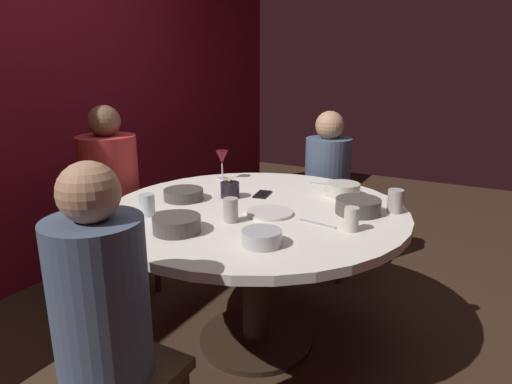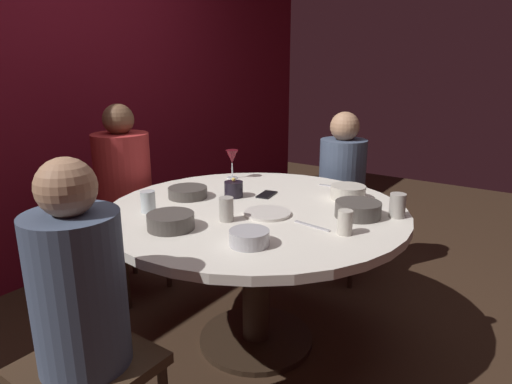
{
  "view_description": "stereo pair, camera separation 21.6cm",
  "coord_description": "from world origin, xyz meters",
  "px_view_note": "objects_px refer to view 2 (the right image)",
  "views": [
    {
      "loc": [
        -1.82,
        -1.01,
        1.42
      ],
      "look_at": [
        0.0,
        0.0,
        0.83
      ],
      "focal_mm": 31.31,
      "sensor_mm": 36.0,
      "label": 1
    },
    {
      "loc": [
        -1.7,
        -1.19,
        1.42
      ],
      "look_at": [
        0.0,
        0.0,
        0.83
      ],
      "focal_mm": 31.31,
      "sensor_mm": 36.0,
      "label": 2
    }
  ],
  "objects_px": {
    "dinner_plate": "(267,213)",
    "bowl_sauce_side": "(171,221)",
    "seated_diner_right": "(342,176)",
    "bowl_rice_portion": "(348,192)",
    "cup_center_front": "(397,205)",
    "dining_table": "(256,234)",
    "bowl_small_white": "(188,192)",
    "wine_glass": "(232,158)",
    "cell_phone": "(267,195)",
    "cup_near_candle": "(227,209)",
    "bowl_serving_large": "(249,238)",
    "seated_diner_left": "(79,295)",
    "seated_diner_back": "(123,180)",
    "bowl_salad_center": "(358,209)",
    "candle_holder": "(234,189)",
    "cup_by_right_diner": "(148,202)",
    "cup_by_left_diner": "(345,222)"
  },
  "relations": [
    {
      "from": "dining_table",
      "to": "cup_center_front",
      "type": "bearing_deg",
      "value": -67.05
    },
    {
      "from": "wine_glass",
      "to": "bowl_small_white",
      "type": "distance_m",
      "value": 0.47
    },
    {
      "from": "cup_center_front",
      "to": "cup_by_right_diner",
      "type": "bearing_deg",
      "value": 121.26
    },
    {
      "from": "dining_table",
      "to": "bowl_rice_portion",
      "type": "bearing_deg",
      "value": -37.25
    },
    {
      "from": "seated_diner_left",
      "to": "cell_phone",
      "type": "bearing_deg",
      "value": 3.66
    },
    {
      "from": "seated_diner_right",
      "to": "cup_near_candle",
      "type": "height_order",
      "value": "seated_diner_right"
    },
    {
      "from": "seated_diner_left",
      "to": "bowl_sauce_side",
      "type": "distance_m",
      "value": 0.56
    },
    {
      "from": "cell_phone",
      "to": "bowl_serving_large",
      "type": "relative_size",
      "value": 0.89
    },
    {
      "from": "seated_diner_back",
      "to": "bowl_salad_center",
      "type": "xyz_separation_m",
      "value": [
        0.16,
        -1.45,
        0.04
      ]
    },
    {
      "from": "wine_glass",
      "to": "cup_center_front",
      "type": "distance_m",
      "value": 1.08
    },
    {
      "from": "seated_diner_back",
      "to": "cell_phone",
      "type": "distance_m",
      "value": 0.94
    },
    {
      "from": "bowl_serving_large",
      "to": "cup_by_left_diner",
      "type": "bearing_deg",
      "value": -38.8
    },
    {
      "from": "wine_glass",
      "to": "bowl_rice_portion",
      "type": "bearing_deg",
      "value": -89.82
    },
    {
      "from": "candle_holder",
      "to": "bowl_rice_portion",
      "type": "relative_size",
      "value": 0.58
    },
    {
      "from": "candle_holder",
      "to": "bowl_sauce_side",
      "type": "distance_m",
      "value": 0.54
    },
    {
      "from": "wine_glass",
      "to": "cell_phone",
      "type": "distance_m",
      "value": 0.44
    },
    {
      "from": "seated_diner_left",
      "to": "bowl_rice_portion",
      "type": "relative_size",
      "value": 6.44
    },
    {
      "from": "seated_diner_left",
      "to": "seated_diner_back",
      "type": "distance_m",
      "value": 1.4
    },
    {
      "from": "bowl_small_white",
      "to": "dining_table",
      "type": "bearing_deg",
      "value": -81.31
    },
    {
      "from": "dining_table",
      "to": "bowl_rice_portion",
      "type": "relative_size",
      "value": 8.13
    },
    {
      "from": "bowl_sauce_side",
      "to": "cell_phone",
      "type": "bearing_deg",
      "value": -4.9
    },
    {
      "from": "cell_phone",
      "to": "bowl_serving_large",
      "type": "distance_m",
      "value": 0.69
    },
    {
      "from": "dining_table",
      "to": "cell_phone",
      "type": "xyz_separation_m",
      "value": [
        0.21,
        0.08,
        0.14
      ]
    },
    {
      "from": "cup_by_right_diner",
      "to": "candle_holder",
      "type": "bearing_deg",
      "value": -22.43
    },
    {
      "from": "seated_diner_back",
      "to": "bowl_salad_center",
      "type": "height_order",
      "value": "seated_diner_back"
    },
    {
      "from": "seated_diner_left",
      "to": "candle_holder",
      "type": "bearing_deg",
      "value": 10.85
    },
    {
      "from": "seated_diner_right",
      "to": "dinner_plate",
      "type": "height_order",
      "value": "seated_diner_right"
    },
    {
      "from": "bowl_rice_portion",
      "to": "cup_center_front",
      "type": "relative_size",
      "value": 1.63
    },
    {
      "from": "bowl_serving_large",
      "to": "bowl_salad_center",
      "type": "bearing_deg",
      "value": -21.14
    },
    {
      "from": "seated_diner_left",
      "to": "dinner_plate",
      "type": "bearing_deg",
      "value": -6.4
    },
    {
      "from": "dinner_plate",
      "to": "bowl_sauce_side",
      "type": "xyz_separation_m",
      "value": [
        -0.39,
        0.24,
        0.03
      ]
    },
    {
      "from": "seated_diner_left",
      "to": "seated_diner_back",
      "type": "bearing_deg",
      "value": 45.29
    },
    {
      "from": "seated_diner_right",
      "to": "dinner_plate",
      "type": "bearing_deg",
      "value": 5.56
    },
    {
      "from": "seated_diner_right",
      "to": "cup_near_candle",
      "type": "bearing_deg",
      "value": 0.22
    },
    {
      "from": "seated_diner_left",
      "to": "wine_glass",
      "type": "height_order",
      "value": "seated_diner_left"
    },
    {
      "from": "dining_table",
      "to": "bowl_small_white",
      "type": "bearing_deg",
      "value": 98.69
    },
    {
      "from": "dinner_plate",
      "to": "bowl_small_white",
      "type": "xyz_separation_m",
      "value": [
        -0.0,
        0.5,
        0.02
      ]
    },
    {
      "from": "bowl_sauce_side",
      "to": "cup_center_front",
      "type": "relative_size",
      "value": 1.81
    },
    {
      "from": "candle_holder",
      "to": "cup_by_right_diner",
      "type": "relative_size",
      "value": 1.02
    },
    {
      "from": "cup_near_candle",
      "to": "seated_diner_right",
      "type": "bearing_deg",
      "value": 0.22
    },
    {
      "from": "dining_table",
      "to": "cup_by_left_diner",
      "type": "height_order",
      "value": "cup_by_left_diner"
    },
    {
      "from": "seated_diner_left",
      "to": "cup_center_front",
      "type": "bearing_deg",
      "value": -26.14
    },
    {
      "from": "bowl_rice_portion",
      "to": "cup_center_front",
      "type": "height_order",
      "value": "cup_center_front"
    },
    {
      "from": "cup_by_left_diner",
      "to": "seated_diner_left",
      "type": "bearing_deg",
      "value": 150.93
    },
    {
      "from": "seated_diner_back",
      "to": "seated_diner_left",
      "type": "bearing_deg",
      "value": -44.71
    },
    {
      "from": "candle_holder",
      "to": "cup_by_right_diner",
      "type": "height_order",
      "value": "candle_holder"
    },
    {
      "from": "candle_holder",
      "to": "cup_by_right_diner",
      "type": "xyz_separation_m",
      "value": [
        -0.43,
        0.18,
        0.01
      ]
    },
    {
      "from": "seated_diner_left",
      "to": "cell_phone",
      "type": "relative_size",
      "value": 8.32
    },
    {
      "from": "wine_glass",
      "to": "bowl_sauce_side",
      "type": "relative_size",
      "value": 0.87
    },
    {
      "from": "dinner_plate",
      "to": "cup_by_left_diner",
      "type": "distance_m",
      "value": 0.4
    }
  ]
}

